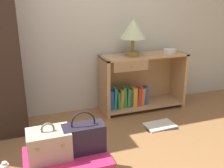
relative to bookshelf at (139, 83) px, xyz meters
The scene contains 8 objects.
back_wall 1.28m from the bookshelf, 163.57° to the left, with size 6.40×0.10×2.60m, color beige.
bookshelf is the anchor object (origin of this frame).
table_lamp 0.68m from the bookshelf, 165.33° to the right, with size 0.31×0.31×0.43m.
bowl 0.56m from the bookshelf, ahead, with size 0.16×0.16×0.06m, color silver.
suitcase_large 1.57m from the bookshelf, 136.57° to the right, with size 0.67×0.50×0.21m.
train_case 1.64m from the bookshelf, 140.01° to the right, with size 0.32×0.24×0.30m.
handbag 1.44m from the bookshelf, 132.92° to the right, with size 0.33×0.16×0.35m.
open_book_on_floor 0.64m from the bookshelf, 88.54° to the right, with size 0.38×0.27×0.02m.
Camera 1 is at (-0.56, -1.60, 1.40)m, focal length 41.80 mm.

